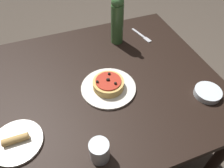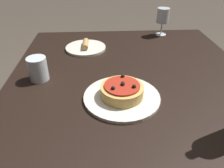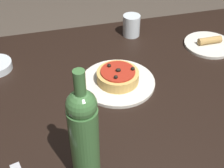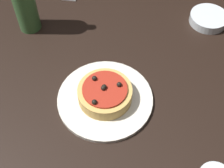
% 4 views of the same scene
% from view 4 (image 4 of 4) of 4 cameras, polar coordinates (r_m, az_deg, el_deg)
% --- Properties ---
extents(dining_table, '(1.29, 1.01, 0.77)m').
position_cam_4_polar(dining_table, '(0.95, -5.96, -8.11)').
color(dining_table, black).
rests_on(dining_table, ground_plane).
extents(dinner_plate, '(0.27, 0.27, 0.01)m').
position_cam_4_polar(dinner_plate, '(0.88, -1.27, -2.75)').
color(dinner_plate, silver).
rests_on(dinner_plate, dining_table).
extents(pizza, '(0.15, 0.15, 0.06)m').
position_cam_4_polar(pizza, '(0.86, -1.31, -1.71)').
color(pizza, tan).
rests_on(pizza, dinner_plate).
extents(side_bowl, '(0.13, 0.13, 0.03)m').
position_cam_4_polar(side_bowl, '(1.14, 17.22, 11.35)').
color(side_bowl, silver).
rests_on(side_bowl, dining_table).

